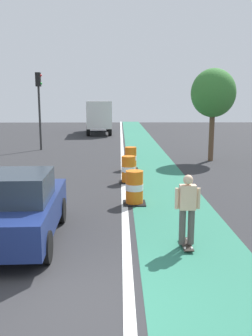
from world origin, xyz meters
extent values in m
plane|color=#2D2D30|center=(0.00, 0.00, 0.00)|extent=(100.00, 100.00, 0.00)
cube|color=#2D755B|center=(2.40, 12.00, 0.00)|extent=(2.50, 80.00, 0.01)
cube|color=silver|center=(0.90, 12.00, 0.01)|extent=(0.20, 80.00, 0.01)
cube|color=black|center=(2.26, 2.35, 0.07)|extent=(0.22, 0.80, 0.02)
cylinder|color=silver|center=(2.19, 2.61, 0.06)|extent=(0.04, 0.11, 0.11)
cylinder|color=silver|center=(2.34, 2.61, 0.06)|extent=(0.04, 0.11, 0.11)
cylinder|color=silver|center=(2.19, 2.09, 0.06)|extent=(0.04, 0.11, 0.11)
cylinder|color=silver|center=(2.34, 2.09, 0.06)|extent=(0.04, 0.11, 0.11)
cylinder|color=#514C47|center=(2.16, 2.35, 0.49)|extent=(0.15, 0.15, 0.82)
cylinder|color=#514C47|center=(2.36, 2.35, 0.49)|extent=(0.15, 0.15, 0.82)
cube|color=beige|center=(2.26, 2.35, 1.18)|extent=(0.36, 0.22, 0.56)
cylinder|color=beige|center=(2.02, 2.35, 1.15)|extent=(0.09, 0.09, 0.48)
cylinder|color=beige|center=(2.50, 2.35, 1.15)|extent=(0.09, 0.09, 0.48)
sphere|color=beige|center=(2.26, 2.35, 1.58)|extent=(0.22, 0.22, 0.22)
cube|color=navy|center=(-1.67, 2.82, 0.70)|extent=(1.98, 4.16, 0.72)
cube|color=#232D38|center=(-1.66, 2.57, 1.38)|extent=(1.68, 1.78, 0.64)
cylinder|color=black|center=(-0.90, 4.12, 0.34)|extent=(0.30, 0.69, 0.68)
cylinder|color=black|center=(-0.81, 1.58, 0.34)|extent=(0.30, 0.69, 0.68)
cylinder|color=orange|center=(1.22, 5.90, 0.25)|extent=(0.56, 0.56, 0.42)
cylinder|color=white|center=(1.22, 5.90, 0.57)|extent=(0.57, 0.57, 0.21)
cylinder|color=orange|center=(1.22, 5.90, 0.88)|extent=(0.56, 0.56, 0.42)
cube|color=black|center=(1.22, 5.90, 0.02)|extent=(0.73, 0.73, 0.04)
cylinder|color=orange|center=(1.10, 9.01, 0.25)|extent=(0.56, 0.56, 0.42)
cylinder|color=white|center=(1.10, 9.01, 0.57)|extent=(0.57, 0.57, 0.21)
cylinder|color=orange|center=(1.10, 9.01, 0.88)|extent=(0.56, 0.56, 0.42)
cube|color=black|center=(1.10, 9.01, 0.02)|extent=(0.73, 0.73, 0.04)
cylinder|color=orange|center=(1.27, 11.88, 0.25)|extent=(0.56, 0.56, 0.42)
cylinder|color=white|center=(1.27, 11.88, 0.57)|extent=(0.57, 0.57, 0.21)
cylinder|color=orange|center=(1.27, 11.88, 0.88)|extent=(0.56, 0.56, 0.42)
cube|color=black|center=(1.27, 11.88, 0.02)|extent=(0.73, 0.73, 0.04)
cube|color=silver|center=(-1.33, 30.29, 1.98)|extent=(2.72, 5.76, 2.50)
cube|color=#19478C|center=(-1.62, 34.13, 1.53)|extent=(2.34, 2.06, 2.10)
cylinder|color=black|center=(-2.63, 33.86, 0.48)|extent=(0.37, 0.98, 0.96)
cylinder|color=black|center=(-0.58, 34.01, 0.48)|extent=(0.37, 0.98, 0.96)
cylinder|color=black|center=(-2.25, 28.82, 0.48)|extent=(0.37, 0.98, 0.96)
cylinder|color=black|center=(-0.19, 28.97, 0.48)|extent=(0.37, 0.98, 0.96)
cylinder|color=#2D2D2D|center=(-4.60, 19.07, 2.10)|extent=(0.14, 0.14, 4.20)
cube|color=black|center=(-4.60, 19.07, 4.65)|extent=(0.32, 0.32, 0.90)
sphere|color=red|center=(-4.43, 19.07, 4.91)|extent=(0.16, 0.16, 0.16)
sphere|color=green|center=(-4.43, 19.07, 4.39)|extent=(0.16, 0.16, 0.16)
cylinder|color=brown|center=(5.79, 14.40, 1.30)|extent=(0.28, 0.28, 2.60)
ellipsoid|color=#387A33|center=(5.79, 14.40, 3.70)|extent=(2.40, 2.40, 2.60)
camera|label=1|loc=(0.76, -5.48, 3.31)|focal=38.88mm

